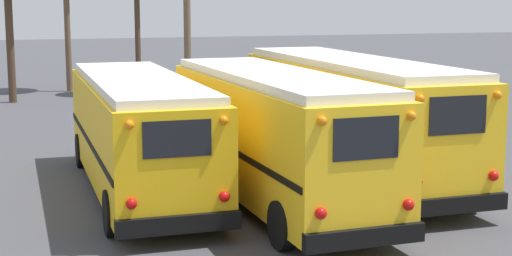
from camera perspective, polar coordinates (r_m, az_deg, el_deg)
The scene contains 5 objects.
ground_plane at distance 20.05m, azimuth 0.28°, elevation -4.70°, with size 160.00×160.00×0.00m, color #424247.
school_bus_0 at distance 19.97m, azimuth -8.55°, elevation -0.13°, with size 2.68×9.89×2.96m.
school_bus_1 at distance 18.78m, azimuth 1.25°, elevation -0.30°, with size 2.69×9.81×3.17m.
school_bus_2 at distance 21.60m, azimuth 6.85°, elevation 1.11°, with size 2.59×10.76×3.29m.
utility_pole at distance 33.61m, azimuth -5.03°, elevation 7.98°, with size 1.80×0.30×7.87m.
Camera 1 is at (-6.15, -18.45, 4.89)m, focal length 55.00 mm.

